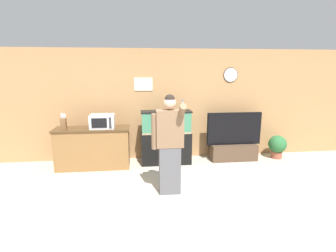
{
  "coord_description": "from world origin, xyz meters",
  "views": [
    {
      "loc": [
        -0.55,
        -3.59,
        2.12
      ],
      "look_at": [
        0.01,
        1.36,
        1.05
      ],
      "focal_mm": 28.0,
      "sensor_mm": 36.0,
      "label": 1
    }
  ],
  "objects_px": {
    "knife_block": "(63,123)",
    "potted_plant": "(277,145)",
    "tv_on_stand": "(233,146)",
    "person_standing": "(169,143)",
    "microwave": "(102,121)",
    "counter_island": "(93,148)",
    "aquarium_on_stand": "(166,137)"
  },
  "relations": [
    {
      "from": "knife_block",
      "to": "potted_plant",
      "type": "distance_m",
      "value": 4.97
    },
    {
      "from": "tv_on_stand",
      "to": "person_standing",
      "type": "distance_m",
      "value": 2.39
    },
    {
      "from": "knife_block",
      "to": "potted_plant",
      "type": "height_order",
      "value": "knife_block"
    },
    {
      "from": "knife_block",
      "to": "potted_plant",
      "type": "bearing_deg",
      "value": 2.25
    },
    {
      "from": "microwave",
      "to": "tv_on_stand",
      "type": "bearing_deg",
      "value": 3.28
    },
    {
      "from": "person_standing",
      "to": "potted_plant",
      "type": "height_order",
      "value": "person_standing"
    },
    {
      "from": "counter_island",
      "to": "aquarium_on_stand",
      "type": "distance_m",
      "value": 1.63
    },
    {
      "from": "counter_island",
      "to": "aquarium_on_stand",
      "type": "height_order",
      "value": "aquarium_on_stand"
    },
    {
      "from": "microwave",
      "to": "knife_block",
      "type": "height_order",
      "value": "knife_block"
    },
    {
      "from": "microwave",
      "to": "tv_on_stand",
      "type": "distance_m",
      "value": 3.1
    },
    {
      "from": "microwave",
      "to": "aquarium_on_stand",
      "type": "bearing_deg",
      "value": 4.43
    },
    {
      "from": "counter_island",
      "to": "knife_block",
      "type": "height_order",
      "value": "knife_block"
    },
    {
      "from": "microwave",
      "to": "person_standing",
      "type": "height_order",
      "value": "person_standing"
    },
    {
      "from": "knife_block",
      "to": "aquarium_on_stand",
      "type": "height_order",
      "value": "knife_block"
    },
    {
      "from": "tv_on_stand",
      "to": "potted_plant",
      "type": "xyz_separation_m",
      "value": [
        1.11,
        -0.01,
        -0.02
      ]
    },
    {
      "from": "knife_block",
      "to": "person_standing",
      "type": "xyz_separation_m",
      "value": [
        2.08,
        -1.35,
        -0.12
      ]
    },
    {
      "from": "tv_on_stand",
      "to": "person_standing",
      "type": "relative_size",
      "value": 0.76
    },
    {
      "from": "potted_plant",
      "to": "aquarium_on_stand",
      "type": "bearing_deg",
      "value": -178.8
    },
    {
      "from": "counter_island",
      "to": "potted_plant",
      "type": "xyz_separation_m",
      "value": [
        4.35,
        0.15,
        -0.13
      ]
    },
    {
      "from": "counter_island",
      "to": "microwave",
      "type": "distance_m",
      "value": 0.64
    },
    {
      "from": "counter_island",
      "to": "knife_block",
      "type": "relative_size",
      "value": 4.69
    },
    {
      "from": "microwave",
      "to": "aquarium_on_stand",
      "type": "height_order",
      "value": "aquarium_on_stand"
    },
    {
      "from": "microwave",
      "to": "knife_block",
      "type": "relative_size",
      "value": 1.5
    },
    {
      "from": "aquarium_on_stand",
      "to": "potted_plant",
      "type": "bearing_deg",
      "value": 1.2
    },
    {
      "from": "knife_block",
      "to": "tv_on_stand",
      "type": "height_order",
      "value": "knife_block"
    },
    {
      "from": "tv_on_stand",
      "to": "person_standing",
      "type": "xyz_separation_m",
      "value": [
        -1.73,
        -1.55,
        0.57
      ]
    },
    {
      "from": "microwave",
      "to": "person_standing",
      "type": "relative_size",
      "value": 0.29
    },
    {
      "from": "counter_island",
      "to": "tv_on_stand",
      "type": "relative_size",
      "value": 1.22
    },
    {
      "from": "microwave",
      "to": "person_standing",
      "type": "xyz_separation_m",
      "value": [
        1.28,
        -1.38,
        -0.14
      ]
    },
    {
      "from": "knife_block",
      "to": "person_standing",
      "type": "bearing_deg",
      "value": -32.96
    },
    {
      "from": "counter_island",
      "to": "potted_plant",
      "type": "distance_m",
      "value": 4.35
    },
    {
      "from": "aquarium_on_stand",
      "to": "person_standing",
      "type": "distance_m",
      "value": 1.51
    }
  ]
}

